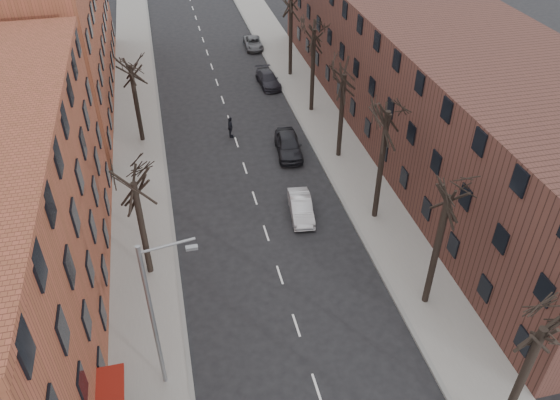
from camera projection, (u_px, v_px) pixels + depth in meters
sidewalk_left at (138, 135)px, 46.32m from camera, size 4.00×90.00×0.15m
sidewalk_right at (318, 115)px, 49.22m from camera, size 4.00×90.00×0.15m
building_left_far at (30, 26)px, 47.72m from camera, size 12.00×28.00×14.00m
building_right at (434, 78)px, 43.81m from camera, size 12.00×50.00×10.00m
tree_right_b at (424, 302)px, 31.29m from camera, size 5.20×5.20×10.80m
tree_right_c at (374, 217)px, 37.51m from camera, size 5.20×5.20×11.60m
tree_right_d at (338, 156)px, 43.74m from camera, size 5.20×5.20×10.00m
tree_right_e at (311, 111)px, 49.97m from camera, size 5.20×5.20×10.80m
tree_right_f at (290, 75)px, 56.20m from camera, size 5.20×5.20×11.60m
tree_left_a at (151, 272)px, 33.21m from camera, size 5.20×5.20×9.50m
tree_left_b at (143, 141)px, 45.66m from camera, size 5.20×5.20×9.50m
streetlight at (156, 313)px, 24.07m from camera, size 2.45×0.22×9.03m
silver_sedan at (301, 207)px, 37.28m from camera, size 1.89×4.20×1.34m
parked_car_near at (288, 145)px, 43.59m from camera, size 2.36×4.92×1.62m
parked_car_mid at (268, 79)px, 53.90m from camera, size 2.03×4.53×1.29m
parked_car_far at (253, 43)px, 61.76m from camera, size 2.07×4.21×1.15m
pedestrian_crossing at (230, 127)px, 45.62m from camera, size 0.46×1.09×1.85m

